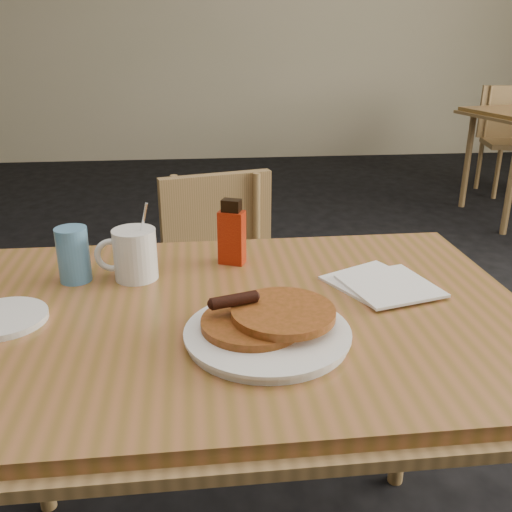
{
  "coord_description": "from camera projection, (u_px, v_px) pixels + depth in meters",
  "views": [
    {
      "loc": [
        -0.05,
        -0.94,
        1.25
      ],
      "look_at": [
        0.05,
        0.03,
        0.86
      ],
      "focal_mm": 40.0,
      "sensor_mm": 36.0,
      "label": 1
    }
  ],
  "objects": [
    {
      "name": "coffee_mug",
      "position": [
        134.0,
        253.0,
        1.21
      ],
      "size": [
        0.13,
        0.09,
        0.17
      ],
      "rotation": [
        0.0,
        0.0,
        0.37
      ],
      "color": "white",
      "rests_on": "main_table"
    },
    {
      "name": "side_saucer",
      "position": [
        3.0,
        318.0,
        1.04
      ],
      "size": [
        0.21,
        0.21,
        0.01
      ],
      "primitive_type": "cylinder",
      "rotation": [
        0.0,
        0.0,
        -0.35
      ],
      "color": "white",
      "rests_on": "main_table"
    },
    {
      "name": "napkin_stack",
      "position": [
        382.0,
        284.0,
        1.18
      ],
      "size": [
        0.24,
        0.25,
        0.01
      ],
      "rotation": [
        0.0,
        0.0,
        0.47
      ],
      "color": "white",
      "rests_on": "main_table"
    },
    {
      "name": "syrup_bottle",
      "position": [
        232.0,
        234.0,
        1.28
      ],
      "size": [
        0.07,
        0.05,
        0.15
      ],
      "rotation": [
        0.0,
        0.0,
        -0.38
      ],
      "color": "maroon",
      "rests_on": "main_table"
    },
    {
      "name": "wall_back",
      "position": [
        200.0,
        13.0,
        5.44
      ],
      "size": [
        8.0,
        0.0,
        8.0
      ],
      "primitive_type": "plane",
      "rotation": [
        1.57,
        0.0,
        0.0
      ],
      "color": "#C0B094",
      "rests_on": "ground"
    },
    {
      "name": "chair_main_far",
      "position": [
        219.0,
        281.0,
        1.86
      ],
      "size": [
        0.45,
        0.46,
        0.82
      ],
      "rotation": [
        0.0,
        0.0,
        0.25
      ],
      "color": "#A17C4B",
      "rests_on": "floor"
    },
    {
      "name": "main_table",
      "position": [
        228.0,
        329.0,
        1.1
      ],
      "size": [
        1.21,
        0.83,
        0.75
      ],
      "rotation": [
        0.0,
        0.0,
        0.01
      ],
      "color": "#975D35",
      "rests_on": "floor"
    },
    {
      "name": "pancake_plate",
      "position": [
        267.0,
        328.0,
        0.98
      ],
      "size": [
        0.29,
        0.29,
        0.07
      ],
      "rotation": [
        0.0,
        0.0,
        -0.13
      ],
      "color": "white",
      "rests_on": "main_table"
    },
    {
      "name": "blue_tumbler",
      "position": [
        73.0,
        255.0,
        1.2
      ],
      "size": [
        0.08,
        0.08,
        0.12
      ],
      "primitive_type": "cylinder",
      "rotation": [
        0.0,
        0.0,
        0.16
      ],
      "color": "#518CBE",
      "rests_on": "main_table"
    },
    {
      "name": "chair_neighbor_far",
      "position": [
        507.0,
        130.0,
        4.59
      ],
      "size": [
        0.45,
        0.45,
        0.84
      ],
      "rotation": [
        0.0,
        0.0,
        -0.2
      ],
      "color": "#A17C4B",
      "rests_on": "floor"
    }
  ]
}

